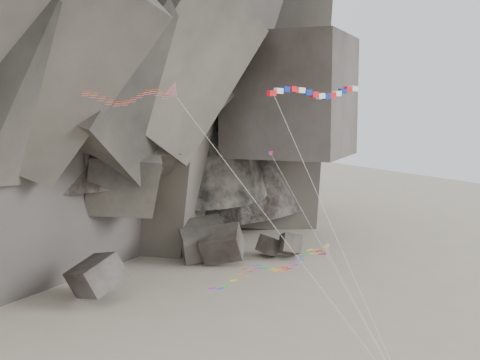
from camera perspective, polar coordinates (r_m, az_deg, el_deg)
headland at (r=117.17m, az=-21.19°, el=14.72°), size 110.00×70.00×84.00m
boulder_field at (r=88.58m, az=-13.91°, el=-9.10°), size 74.01×18.87×7.72m
delta_kite at (r=52.91m, az=-10.74°, el=7.81°), size 21.79×18.38×28.28m
banner_kite at (r=61.83m, az=7.23°, el=8.15°), size 11.69×15.36×27.77m
parafoil_kite at (r=58.20m, az=2.56°, el=-8.29°), size 14.28×13.34×11.90m
pennant_kite at (r=55.89m, az=6.45°, el=-3.90°), size 5.31×13.39×21.69m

